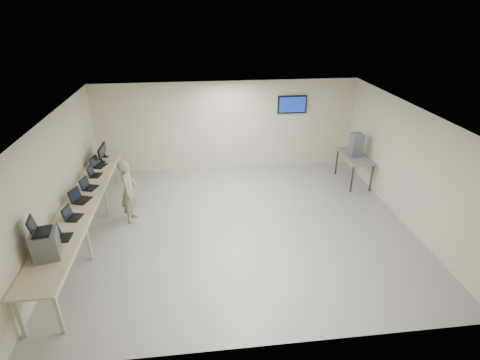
{
  "coord_description": "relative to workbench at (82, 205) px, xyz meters",
  "views": [
    {
      "loc": [
        -0.93,
        -7.62,
        4.98
      ],
      "look_at": [
        0.0,
        0.2,
        1.15
      ],
      "focal_mm": 28.0,
      "sensor_mm": 36.0,
      "label": 1
    }
  ],
  "objects": [
    {
      "name": "room",
      "position": [
        3.62,
        0.06,
        0.58
      ],
      "size": [
        8.01,
        7.01,
        2.81
      ],
      "color": "#ABABAB",
      "rests_on": "ground"
    },
    {
      "name": "workbench",
      "position": [
        0.0,
        0.0,
        0.0
      ],
      "size": [
        0.76,
        6.0,
        0.9
      ],
      "color": "beige",
      "rests_on": "ground"
    },
    {
      "name": "equipment_box",
      "position": [
        -0.06,
        -1.93,
        0.32
      ],
      "size": [
        0.52,
        0.56,
        0.49
      ],
      "primitive_type": "cube",
      "rotation": [
        0.0,
        0.0,
        0.25
      ],
      "color": "slate",
      "rests_on": "workbench"
    },
    {
      "name": "laptop_on_box",
      "position": [
        -0.12,
        -1.93,
        0.64
      ],
      "size": [
        0.36,
        0.42,
        0.29
      ],
      "rotation": [
        0.0,
        0.0,
        0.16
      ],
      "color": "black",
      "rests_on": "equipment_box"
    },
    {
      "name": "laptop_0",
      "position": [
        0.0,
        -1.39,
        0.14
      ],
      "size": [
        0.28,
        0.34,
        0.26
      ],
      "rotation": [
        0.0,
        0.0,
        -0.03
      ],
      "color": "black",
      "rests_on": "workbench"
    },
    {
      "name": "laptop_1",
      "position": [
        -0.01,
        -0.67,
        0.14
      ],
      "size": [
        0.35,
        0.39,
        0.27
      ],
      "rotation": [
        0.0,
        0.0,
        -0.21
      ],
      "color": "black",
      "rests_on": "workbench"
    },
    {
      "name": "laptop_2",
      "position": [
        -0.04,
        0.07,
        0.15
      ],
      "size": [
        0.43,
        0.46,
        0.3
      ],
      "rotation": [
        0.0,
        0.0,
        -0.33
      ],
      "color": "black",
      "rests_on": "workbench"
    },
    {
      "name": "laptop_3",
      "position": [
        0.0,
        0.68,
        0.14
      ],
      "size": [
        0.38,
        0.41,
        0.27
      ],
      "rotation": [
        0.0,
        0.0,
        -0.31
      ],
      "color": "black",
      "rests_on": "workbench"
    },
    {
      "name": "laptop_4",
      "position": [
        -0.03,
        1.39,
        0.14
      ],
      "size": [
        0.31,
        0.36,
        0.26
      ],
      "rotation": [
        0.0,
        0.0,
        -0.13
      ],
      "color": "black",
      "rests_on": "workbench"
    },
    {
      "name": "laptop_5",
      "position": [
        -0.06,
        2.0,
        0.15
      ],
      "size": [
        0.4,
        0.43,
        0.28
      ],
      "rotation": [
        0.0,
        0.0,
        -0.33
      ],
      "color": "black",
      "rests_on": "workbench"
    },
    {
      "name": "monitor_near",
      "position": [
        -0.01,
        2.28,
        0.32
      ],
      "size": [
        0.19,
        0.42,
        0.41
      ],
      "color": "black",
      "rests_on": "workbench"
    },
    {
      "name": "monitor_far",
      "position": [
        -0.01,
        2.67,
        0.32
      ],
      "size": [
        0.18,
        0.41,
        0.4
      ],
      "color": "black",
      "rests_on": "workbench"
    },
    {
      "name": "soldier",
      "position": [
        0.94,
        0.62,
        -0.02
      ],
      "size": [
        0.43,
        0.61,
        1.61
      ],
      "primitive_type": "imported",
      "rotation": [
        0.0,
        0.0,
        1.49
      ],
      "color": "gray",
      "rests_on": "ground"
    },
    {
      "name": "side_table",
      "position": [
        7.19,
        2.01,
        -0.04
      ],
      "size": [
        0.67,
        1.43,
        0.86
      ],
      "color": "gray",
      "rests_on": "ground"
    },
    {
      "name": "storage_bins",
      "position": [
        7.17,
        2.01,
        0.37
      ],
      "size": [
        0.32,
        0.35,
        0.67
      ],
      "color": "slate",
      "rests_on": "side_table"
    }
  ]
}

